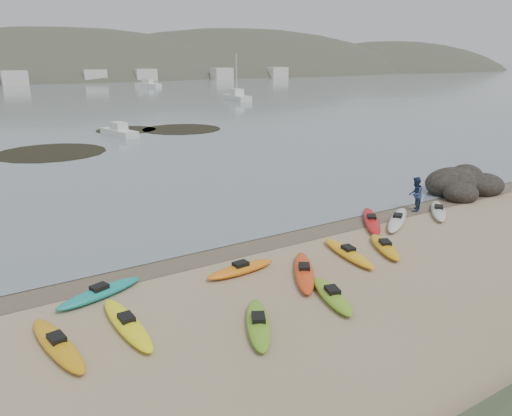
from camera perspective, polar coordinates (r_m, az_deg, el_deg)
ground at (r=22.35m, az=0.00°, el=-3.68°), size 600.00×600.00×0.00m
wet_sand at (r=22.12m, az=0.42°, el=-3.90°), size 60.00×60.00×0.00m
kayaks at (r=19.73m, az=5.54°, el=-6.12°), size 21.68×8.72×0.34m
person_east at (r=27.58m, az=17.75°, el=1.52°), size 1.12×1.04×1.84m
rock_cluster at (r=32.64m, az=22.50°, el=2.11°), size 5.36×3.96×1.85m
kelp_mats at (r=52.63m, az=-14.88°, el=7.79°), size 24.32×17.67×0.04m
far_hills at (r=218.88m, az=-19.24°, el=9.75°), size 550.00×135.00×80.00m
far_town at (r=163.66m, az=-27.21°, el=13.06°), size 199.00×5.00×4.00m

